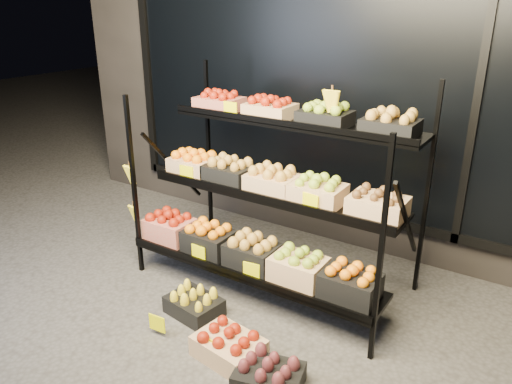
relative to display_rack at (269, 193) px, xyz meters
The scene contains 8 objects.
ground 0.99m from the display_rack, 88.53° to the right, with size 24.00×24.00×0.00m, color #514F4C.
building 2.21m from the display_rack, 89.55° to the left, with size 6.00×2.08×3.50m.
display_rack is the anchor object (origin of this frame).
tag_floor_a 1.27m from the display_rack, 105.39° to the right, with size 0.13×0.01×0.12m, color #F0ED00.
tag_floor_b 1.25m from the display_rack, 78.73° to the right, with size 0.13×0.01×0.12m, color #F0ED00.
floor_crate_midleft 0.99m from the display_rack, 108.86° to the right, with size 0.42×0.34×0.20m.
floor_crate_midright 1.17m from the display_rack, 73.66° to the right, with size 0.46×0.37×0.21m.
floor_crate_right 1.37m from the display_rack, 58.01° to the right, with size 0.45×0.38×0.20m.
Camera 1 is at (1.83, -2.42, 2.18)m, focal length 35.00 mm.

